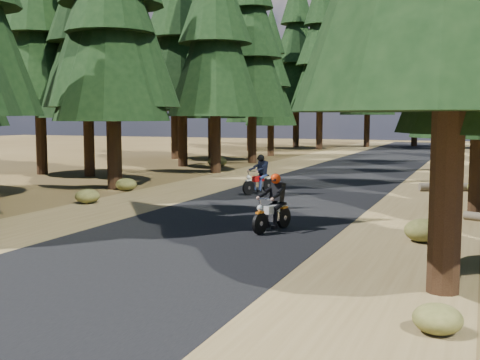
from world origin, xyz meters
The scene contains 8 objects.
ground centered at (0.00, 0.00, 0.00)m, with size 120.00×120.00×0.00m, color #423317.
road centered at (0.00, 5.00, 0.01)m, with size 6.00×100.00×0.01m, color black.
shoulder_l centered at (-4.60, 5.00, 0.00)m, with size 3.20×100.00×0.01m, color brown.
shoulder_r centered at (4.60, 5.00, 0.00)m, with size 3.20×100.00×0.01m, color brown.
pine_forest centered at (-0.02, 21.05, 7.89)m, with size 34.59×55.08×16.32m.
understory_shrubs centered at (2.06, 8.24, 0.28)m, with size 15.82×31.52×0.69m.
rider_lead centered at (1.40, 0.16, 0.48)m, with size 0.89×1.67×1.43m.
rider_follow centered at (-1.43, 6.81, 0.49)m, with size 1.06×1.68×1.44m.
Camera 1 is at (6.18, -13.75, 2.84)m, focal length 45.00 mm.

